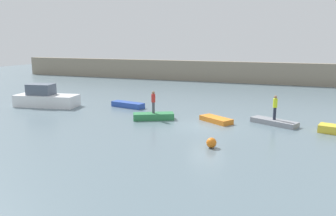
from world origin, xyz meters
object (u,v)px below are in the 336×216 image
Objects in this scene: rowboat_green at (153,116)px; rowboat_grey at (274,122)px; person_hiviz_shirt at (275,106)px; rowboat_blue at (128,105)px; motorboat at (46,98)px; person_red_shirt at (153,101)px; mooring_buoy at (211,143)px; rowboat_orange at (216,120)px.

rowboat_green reaches higher than rowboat_grey.
rowboat_green is 9.34m from person_hiviz_shirt.
rowboat_blue is 1.03× the size of rowboat_green.
motorboat is 11.91m from person_red_shirt.
mooring_buoy is (10.27, -9.29, 0.06)m from rowboat_blue.
rowboat_green is at bearing 137.57° from mooring_buoy.
rowboat_green reaches higher than rowboat_orange.
rowboat_orange is 6.50m from mooring_buoy.
person_hiviz_shirt is at bearing -16.43° from rowboat_green.
rowboat_green is at bearing -144.07° from rowboat_grey.
person_red_shirt is at bearing -169.79° from person_hiviz_shirt.
person_red_shirt is at bearing 160.49° from rowboat_green.
rowboat_green is at bearing -169.79° from person_hiviz_shirt.
rowboat_blue is 1.88× the size of person_red_shirt.
person_hiviz_shirt is (20.92, 0.17, 0.62)m from motorboat.
mooring_buoy is (6.05, -5.53, 0.05)m from rowboat_green.
motorboat is 20.93m from rowboat_grey.
motorboat is 1.87× the size of rowboat_blue.
person_hiviz_shirt reaches higher than rowboat_grey.
rowboat_grey is at bearing 90.00° from person_hiviz_shirt.
person_red_shirt is (11.79, -1.47, 0.72)m from motorboat.
rowboat_grey is 7.81m from mooring_buoy.
motorboat is 3.51× the size of person_red_shirt.
person_hiviz_shirt is 3.02× the size of mooring_buoy.
rowboat_orange is at bearing 9.99° from person_red_shirt.
mooring_buoy is at bearing -87.49° from rowboat_grey.
motorboat is 1.93× the size of rowboat_green.
mooring_buoy is (17.84, -7.00, -0.47)m from motorboat.
person_hiviz_shirt is at bearing 0.48° from motorboat.
rowboat_blue is at bearing 111.65° from rowboat_green.
mooring_buoy is at bearing -113.21° from person_hiviz_shirt.
rowboat_blue is 5.65m from rowboat_green.
person_hiviz_shirt is 9.28m from person_red_shirt.
rowboat_green is at bearing -136.44° from rowboat_orange.
rowboat_blue is at bearing -164.11° from rowboat_orange.
rowboat_orange is (9.10, -2.90, -0.06)m from rowboat_blue.
rowboat_orange is at bearing 100.37° from mooring_buoy.
person_hiviz_shirt is (4.25, 0.78, 1.21)m from rowboat_orange.
mooring_buoy reaches higher than rowboat_grey.
rowboat_orange is (4.88, 0.86, -0.07)m from rowboat_green.
motorboat is at bearing -179.52° from person_hiviz_shirt.
rowboat_blue is 13.56m from person_hiviz_shirt.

